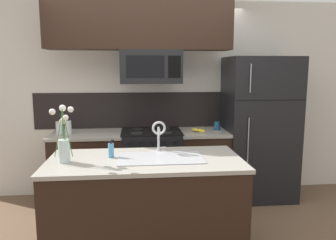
{
  "coord_description": "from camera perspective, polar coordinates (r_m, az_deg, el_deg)",
  "views": [
    {
      "loc": [
        -0.19,
        -3.19,
        1.71
      ],
      "look_at": [
        0.15,
        0.27,
        1.16
      ],
      "focal_mm": 35.0,
      "sensor_mm": 36.0,
      "label": 1
    }
  ],
  "objects": [
    {
      "name": "storage_jar_tall",
      "position": [
        4.26,
        -18.4,
        -1.27
      ],
      "size": [
        0.08,
        0.08,
        0.15
      ],
      "color": "silver",
      "rests_on": "back_counter_left"
    },
    {
      "name": "ground_plane",
      "position": [
        3.63,
        -2.09,
        -19.16
      ],
      "size": [
        10.0,
        10.0,
        0.0
      ],
      "primitive_type": "plane",
      "color": "brown"
    },
    {
      "name": "back_counter_right",
      "position": [
        4.37,
        6.11,
        -7.76
      ],
      "size": [
        0.62,
        0.65,
        0.91
      ],
      "color": "black",
      "rests_on": "ground"
    },
    {
      "name": "rear_partition",
      "position": [
        4.52,
        0.63,
        3.77
      ],
      "size": [
        5.2,
        0.1,
        2.6
      ],
      "primitive_type": "cube",
      "color": "silver",
      "rests_on": "ground"
    },
    {
      "name": "flower_vase",
      "position": [
        2.93,
        -17.69,
        -3.91
      ],
      "size": [
        0.2,
        0.2,
        0.49
      ],
      "color": "silver",
      "rests_on": "island_counter"
    },
    {
      "name": "kitchen_sink",
      "position": [
        2.98,
        -1.29,
        -7.96
      ],
      "size": [
        0.76,
        0.44,
        0.16
      ],
      "color": "#ADAFB5",
      "rests_on": "island_counter"
    },
    {
      "name": "upper_cabinet_band",
      "position": [
        4.08,
        -4.98,
        16.27
      ],
      "size": [
        2.21,
        0.34,
        0.6
      ],
      "primitive_type": "cube",
      "color": "black"
    },
    {
      "name": "back_counter_left",
      "position": [
        4.32,
        -13.75,
        -8.14
      ],
      "size": [
        0.89,
        0.65,
        0.91
      ],
      "color": "black",
      "rests_on": "ground"
    },
    {
      "name": "coffee_tin",
      "position": [
        4.34,
        8.54,
        -1.01
      ],
      "size": [
        0.08,
        0.08,
        0.11
      ],
      "primitive_type": "cylinder",
      "color": "#1E5184",
      "rests_on": "back_counter_right"
    },
    {
      "name": "microwave",
      "position": [
        4.08,
        -2.99,
        9.22
      ],
      "size": [
        0.74,
        0.4,
        0.4
      ],
      "color": "black"
    },
    {
      "name": "island_counter",
      "position": [
        3.11,
        -3.91,
        -14.84
      ],
      "size": [
        1.73,
        0.84,
        0.91
      ],
      "color": "black",
      "rests_on": "ground"
    },
    {
      "name": "banana_bunch",
      "position": [
        4.18,
        5.42,
        -1.78
      ],
      "size": [
        0.19,
        0.12,
        0.08
      ],
      "color": "yellow",
      "rests_on": "back_counter_right"
    },
    {
      "name": "storage_jar_medium",
      "position": [
        4.22,
        -17.0,
        -1.06
      ],
      "size": [
        0.08,
        0.08,
        0.19
      ],
      "color": "silver",
      "rests_on": "back_counter_left"
    },
    {
      "name": "splash_band",
      "position": [
        4.46,
        -3.14,
        1.74
      ],
      "size": [
        3.07,
        0.01,
        0.48
      ],
      "primitive_type": "cube",
      "color": "black",
      "rests_on": "rear_partition"
    },
    {
      "name": "refrigerator",
      "position": [
        4.48,
        15.46,
        -1.41
      ],
      "size": [
        0.89,
        0.74,
        1.85
      ],
      "color": "black",
      "rests_on": "ground"
    },
    {
      "name": "dish_soap_bottle",
      "position": [
        3.01,
        -9.89,
        -5.19
      ],
      "size": [
        0.06,
        0.05,
        0.16
      ],
      "color": "#4C93C6",
      "rests_on": "island_counter"
    },
    {
      "name": "sink_faucet",
      "position": [
        3.13,
        -1.6,
        -2.12
      ],
      "size": [
        0.14,
        0.14,
        0.31
      ],
      "color": "#B7BABF",
      "rests_on": "island_counter"
    },
    {
      "name": "stove_range",
      "position": [
        4.28,
        -2.87,
        -7.98
      ],
      "size": [
        0.76,
        0.64,
        0.93
      ],
      "color": "black",
      "rests_on": "ground"
    }
  ]
}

